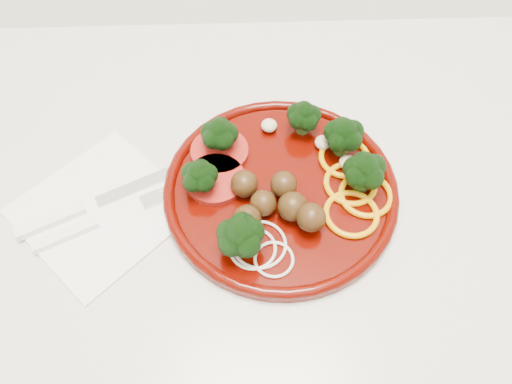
{
  "coord_description": "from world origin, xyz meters",
  "views": [
    {
      "loc": [
        0.1,
        1.34,
        1.41
      ],
      "look_at": [
        0.11,
        1.67,
        0.92
      ],
      "focal_mm": 35.0,
      "sensor_mm": 36.0,
      "label": 1
    }
  ],
  "objects_px": {
    "napkin": "(102,210)",
    "fork": "(84,227)",
    "plate": "(281,183)",
    "knife": "(80,209)"
  },
  "relations": [
    {
      "from": "napkin",
      "to": "fork",
      "type": "relative_size",
      "value": 1.01
    },
    {
      "from": "napkin",
      "to": "plate",
      "type": "bearing_deg",
      "value": 5.45
    },
    {
      "from": "knife",
      "to": "plate",
      "type": "bearing_deg",
      "value": -21.07
    },
    {
      "from": "plate",
      "to": "knife",
      "type": "xyz_separation_m",
      "value": [
        -0.24,
        -0.02,
        -0.01
      ]
    },
    {
      "from": "napkin",
      "to": "fork",
      "type": "distance_m",
      "value": 0.03
    },
    {
      "from": "plate",
      "to": "fork",
      "type": "distance_m",
      "value": 0.23
    },
    {
      "from": "plate",
      "to": "knife",
      "type": "distance_m",
      "value": 0.24
    },
    {
      "from": "plate",
      "to": "fork",
      "type": "xyz_separation_m",
      "value": [
        -0.23,
        -0.05,
        -0.01
      ]
    },
    {
      "from": "plate",
      "to": "napkin",
      "type": "bearing_deg",
      "value": -174.55
    },
    {
      "from": "napkin",
      "to": "knife",
      "type": "xyz_separation_m",
      "value": [
        -0.02,
        -0.0,
        0.01
      ]
    }
  ]
}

